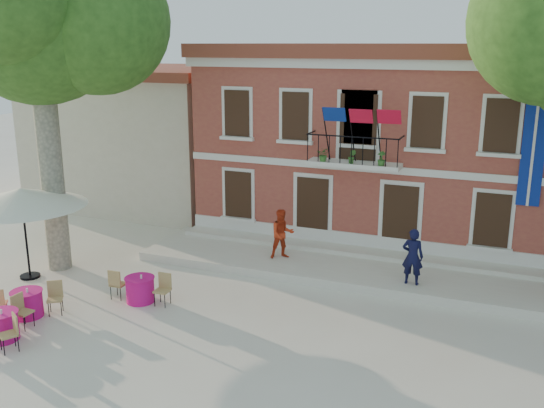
{
  "coord_description": "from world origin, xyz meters",
  "views": [
    {
      "loc": [
        7.07,
        -14.4,
        7.52
      ],
      "look_at": [
        -0.2,
        3.5,
        2.37
      ],
      "focal_mm": 40.0,
      "sensor_mm": 36.0,
      "label": 1
    }
  ],
  "objects_px": {
    "plane_tree_west": "(36,15)",
    "pedestrian_orange": "(282,234)",
    "cafe_table_1": "(27,303)",
    "cafe_table_3": "(140,288)",
    "cafe_table_0": "(1,324)",
    "pedestrian_navy": "(413,257)",
    "patio_umbrella": "(22,197)"
  },
  "relations": [
    {
      "from": "cafe_table_0",
      "to": "plane_tree_west",
      "type": "bearing_deg",
      "value": 115.11
    },
    {
      "from": "pedestrian_navy",
      "to": "plane_tree_west",
      "type": "bearing_deg",
      "value": 10.44
    },
    {
      "from": "plane_tree_west",
      "to": "cafe_table_0",
      "type": "relative_size",
      "value": 6.07
    },
    {
      "from": "patio_umbrella",
      "to": "cafe_table_3",
      "type": "distance_m",
      "value": 5.08
    },
    {
      "from": "plane_tree_west",
      "to": "cafe_table_3",
      "type": "distance_m",
      "value": 9.1
    },
    {
      "from": "plane_tree_west",
      "to": "cafe_table_1",
      "type": "xyz_separation_m",
      "value": [
        1.84,
        -3.45,
        -7.95
      ]
    },
    {
      "from": "patio_umbrella",
      "to": "cafe_table_3",
      "type": "xyz_separation_m",
      "value": [
        4.51,
        -0.27,
        -2.31
      ]
    },
    {
      "from": "pedestrian_navy",
      "to": "cafe_table_3",
      "type": "bearing_deg",
      "value": 25.74
    },
    {
      "from": "plane_tree_west",
      "to": "pedestrian_orange",
      "type": "relative_size",
      "value": 6.59
    },
    {
      "from": "patio_umbrella",
      "to": "cafe_table_0",
      "type": "bearing_deg",
      "value": -55.27
    },
    {
      "from": "pedestrian_navy",
      "to": "pedestrian_orange",
      "type": "distance_m",
      "value": 4.61
    },
    {
      "from": "pedestrian_orange",
      "to": "cafe_table_0",
      "type": "distance_m",
      "value": 9.21
    },
    {
      "from": "pedestrian_orange",
      "to": "pedestrian_navy",
      "type": "bearing_deg",
      "value": -43.24
    },
    {
      "from": "plane_tree_west",
      "to": "pedestrian_orange",
      "type": "distance_m",
      "value": 10.53
    },
    {
      "from": "cafe_table_3",
      "to": "cafe_table_0",
      "type": "bearing_deg",
      "value": -120.0
    },
    {
      "from": "cafe_table_0",
      "to": "cafe_table_3",
      "type": "distance_m",
      "value": 3.93
    },
    {
      "from": "patio_umbrella",
      "to": "pedestrian_navy",
      "type": "distance_m",
      "value": 12.5
    },
    {
      "from": "pedestrian_orange",
      "to": "cafe_table_1",
      "type": "height_order",
      "value": "pedestrian_orange"
    },
    {
      "from": "patio_umbrella",
      "to": "pedestrian_orange",
      "type": "relative_size",
      "value": 2.37
    },
    {
      "from": "cafe_table_0",
      "to": "patio_umbrella",
      "type": "bearing_deg",
      "value": 124.73
    },
    {
      "from": "plane_tree_west",
      "to": "cafe_table_1",
      "type": "height_order",
      "value": "plane_tree_west"
    },
    {
      "from": "pedestrian_orange",
      "to": "cafe_table_1",
      "type": "relative_size",
      "value": 0.95
    },
    {
      "from": "patio_umbrella",
      "to": "cafe_table_3",
      "type": "bearing_deg",
      "value": -3.4
    },
    {
      "from": "plane_tree_west",
      "to": "cafe_table_1",
      "type": "distance_m",
      "value": 8.85
    },
    {
      "from": "cafe_table_1",
      "to": "cafe_table_3",
      "type": "bearing_deg",
      "value": 41.04
    },
    {
      "from": "patio_umbrella",
      "to": "pedestrian_orange",
      "type": "bearing_deg",
      "value": 29.41
    },
    {
      "from": "pedestrian_orange",
      "to": "cafe_table_0",
      "type": "xyz_separation_m",
      "value": [
        -4.81,
        -7.82,
        -0.73
      ]
    },
    {
      "from": "pedestrian_orange",
      "to": "cafe_table_0",
      "type": "height_order",
      "value": "pedestrian_orange"
    },
    {
      "from": "pedestrian_navy",
      "to": "pedestrian_orange",
      "type": "relative_size",
      "value": 1.03
    },
    {
      "from": "plane_tree_west",
      "to": "patio_umbrella",
      "type": "relative_size",
      "value": 2.78
    },
    {
      "from": "pedestrian_navy",
      "to": "cafe_table_1",
      "type": "xyz_separation_m",
      "value": [
        -9.78,
        -5.8,
        -0.77
      ]
    },
    {
      "from": "pedestrian_navy",
      "to": "cafe_table_1",
      "type": "height_order",
      "value": "pedestrian_navy"
    }
  ]
}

